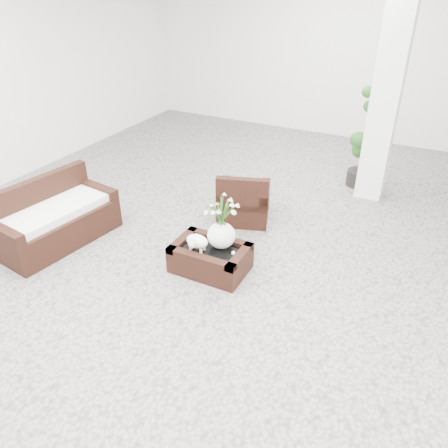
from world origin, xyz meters
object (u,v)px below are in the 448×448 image
at_px(coffee_table, 210,259).
at_px(topiary, 365,139).
at_px(loveseat, 55,214).
at_px(armchair, 244,195).

xyz_separation_m(coffee_table, topiary, (1.08, 3.31, 0.66)).
height_order(loveseat, topiary, topiary).
bearing_deg(loveseat, coffee_table, -72.72).
relative_size(armchair, topiary, 0.47).
distance_m(loveseat, topiary, 4.89).
bearing_deg(coffee_table, armchair, 97.63).
bearing_deg(topiary, loveseat, -131.39).
distance_m(coffee_table, loveseat, 2.19).
xyz_separation_m(coffee_table, armchair, (-0.18, 1.36, 0.23)).
relative_size(coffee_table, armchair, 1.17).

